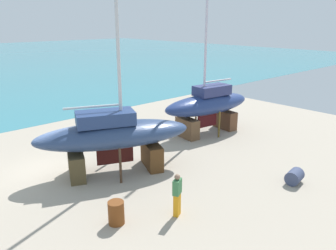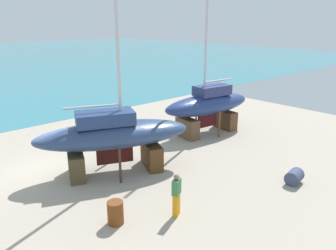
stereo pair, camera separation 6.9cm
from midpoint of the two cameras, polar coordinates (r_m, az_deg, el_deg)
name	(u,v)px [view 2 (the right image)]	position (r m, az deg, el deg)	size (l,w,h in m)	color
ground_plane	(74,191)	(15.55, -15.56, -10.82)	(42.56, 42.56, 0.00)	#A99C89
sailboat_far_slipway	(113,135)	(16.31, -9.16, -1.77)	(7.79, 5.10, 11.83)	#54351A
sailboat_small_center	(208,105)	(22.08, 6.93, 3.41)	(6.87, 2.92, 12.04)	brown
worker	(176,194)	(12.92, 1.61, -11.71)	(0.50, 0.41, 1.73)	orange
barrel_rust_far	(115,213)	(12.83, -8.77, -14.53)	(0.60, 0.60, 0.89)	brown
barrel_tar_black	(113,128)	(22.86, -9.28, -0.48)	(0.53, 0.53, 0.87)	#25271E
barrel_rust_near	(294,177)	(16.59, 20.81, -8.24)	(0.66, 0.66, 0.83)	#3B4564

